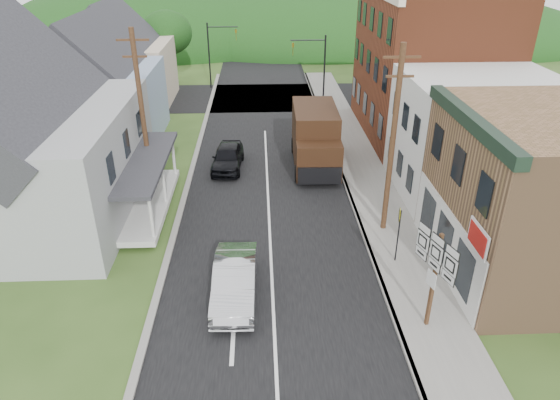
{
  "coord_description": "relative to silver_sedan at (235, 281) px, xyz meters",
  "views": [
    {
      "loc": [
        -0.39,
        -17.4,
        12.78
      ],
      "look_at": [
        0.47,
        2.71,
        2.2
      ],
      "focal_mm": 32.0,
      "sensor_mm": 36.0,
      "label": 1
    }
  ],
  "objects": [
    {
      "name": "traffic_signal_right",
      "position": [
        5.8,
        24.9,
        2.98
      ],
      "size": [
        2.87,
        0.2,
        6.0
      ],
      "color": "black",
      "rests_on": "ground"
    },
    {
      "name": "road",
      "position": [
        1.49,
        11.4,
        -0.78
      ],
      "size": [
        9.0,
        90.0,
        0.02
      ],
      "primitive_type": "cube",
      "color": "black",
      "rests_on": "ground"
    },
    {
      "name": "ground",
      "position": [
        1.49,
        1.4,
        -0.78
      ],
      "size": [
        120.0,
        120.0,
        0.0
      ],
      "primitive_type": "plane",
      "color": "#2D4719",
      "rests_on": "ground"
    },
    {
      "name": "storefront_tan",
      "position": [
        12.79,
        1.4,
        2.72
      ],
      "size": [
        8.0,
        8.0,
        7.0
      ],
      "primitive_type": "cube",
      "color": "brown",
      "rests_on": "ground"
    },
    {
      "name": "cross_road",
      "position": [
        1.49,
        28.4,
        -0.78
      ],
      "size": [
        60.0,
        9.0,
        0.02
      ],
      "primitive_type": "cube",
      "color": "black",
      "rests_on": "ground"
    },
    {
      "name": "curb_left",
      "position": [
        -3.16,
        9.4,
        -0.72
      ],
      "size": [
        0.3,
        55.0,
        0.12
      ],
      "primitive_type": "cube",
      "color": "slate",
      "rests_on": "ground"
    },
    {
      "name": "storefront_white",
      "position": [
        12.79,
        8.9,
        2.47
      ],
      "size": [
        8.0,
        7.0,
        6.5
      ],
      "primitive_type": "cube",
      "color": "silver",
      "rests_on": "ground"
    },
    {
      "name": "utility_pole_left",
      "position": [
        -5.01,
        9.4,
        3.88
      ],
      "size": [
        1.6,
        0.26,
        9.0
      ],
      "color": "#472D19",
      "rests_on": "ground"
    },
    {
      "name": "house_blue",
      "position": [
        -9.51,
        18.4,
        2.91
      ],
      "size": [
        7.14,
        8.16,
        7.28
      ],
      "color": "#859AB6",
      "rests_on": "ground"
    },
    {
      "name": "utility_pole_right",
      "position": [
        7.09,
        4.9,
        3.88
      ],
      "size": [
        1.6,
        0.26,
        9.0
      ],
      "color": "#472D19",
      "rests_on": "ground"
    },
    {
      "name": "warning_sign",
      "position": [
        6.96,
        2.07,
        1.08
      ],
      "size": [
        0.2,
        0.72,
        2.67
      ],
      "rotation": [
        0.0,
        0.0,
        -0.24
      ],
      "color": "black",
      "rests_on": "sidewalk_right"
    },
    {
      "name": "dark_sedan",
      "position": [
        -0.92,
        12.71,
        -0.03
      ],
      "size": [
        2.05,
        4.48,
        1.49
      ],
      "primitive_type": "imported",
      "rotation": [
        0.0,
        0.0,
        -0.07
      ],
      "color": "black",
      "rests_on": "ground"
    },
    {
      "name": "delivery_van",
      "position": [
        4.52,
        12.84,
        1.06
      ],
      "size": [
        2.82,
        6.55,
        3.63
      ],
      "rotation": [
        0.0,
        0.0,
        -0.02
      ],
      "color": "black",
      "rests_on": "ground"
    },
    {
      "name": "tree_left_d",
      "position": [
        -7.51,
        33.4,
        4.11
      ],
      "size": [
        4.8,
        4.8,
        6.94
      ],
      "color": "#382616",
      "rests_on": "ground"
    },
    {
      "name": "traffic_signal_left",
      "position": [
        -2.81,
        31.9,
        2.98
      ],
      "size": [
        2.87,
        0.2,
        6.0
      ],
      "color": "black",
      "rests_on": "ground"
    },
    {
      "name": "sidewalk_right",
      "position": [
        7.39,
        9.4,
        -0.7
      ],
      "size": [
        2.8,
        55.0,
        0.15
      ],
      "primitive_type": "cube",
      "color": "slate",
      "rests_on": "ground"
    },
    {
      "name": "silver_sedan",
      "position": [
        0.0,
        0.0,
        0.0
      ],
      "size": [
        1.74,
        4.76,
        1.56
      ],
      "primitive_type": "imported",
      "rotation": [
        0.0,
        0.0,
        -0.02
      ],
      "color": "#B9BABE",
      "rests_on": "ground"
    },
    {
      "name": "curb_right",
      "position": [
        6.04,
        9.4,
        -0.7
      ],
      "size": [
        0.2,
        55.0,
        0.15
      ],
      "primitive_type": "cube",
      "color": "slate",
      "rests_on": "ground"
    },
    {
      "name": "forested_ridge",
      "position": [
        1.49,
        56.4,
        -0.78
      ],
      "size": [
        90.0,
        30.0,
        16.0
      ],
      "primitive_type": "ellipsoid",
      "color": "#163710",
      "rests_on": "ground"
    },
    {
      "name": "house_cream",
      "position": [
        -10.01,
        27.4,
        2.91
      ],
      "size": [
        7.14,
        8.16,
        7.28
      ],
      "color": "#C2AF96",
      "rests_on": "ground"
    },
    {
      "name": "route_sign_cluster",
      "position": [
        7.06,
        -2.07,
        1.89
      ],
      "size": [
        0.73,
        2.15,
        3.89
      ],
      "rotation": [
        0.0,
        0.0,
        0.3
      ],
      "color": "#472D19",
      "rests_on": "sidewalk_right"
    },
    {
      "name": "storefront_red",
      "position": [
        12.79,
        18.4,
        4.22
      ],
      "size": [
        8.0,
        12.0,
        10.0
      ],
      "primitive_type": "cube",
      "color": "maroon",
      "rests_on": "ground"
    },
    {
      "name": "house_gray",
      "position": [
        -10.51,
        7.4,
        3.46
      ],
      "size": [
        10.2,
        12.24,
        8.35
      ],
      "color": "gray",
      "rests_on": "ground"
    }
  ]
}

